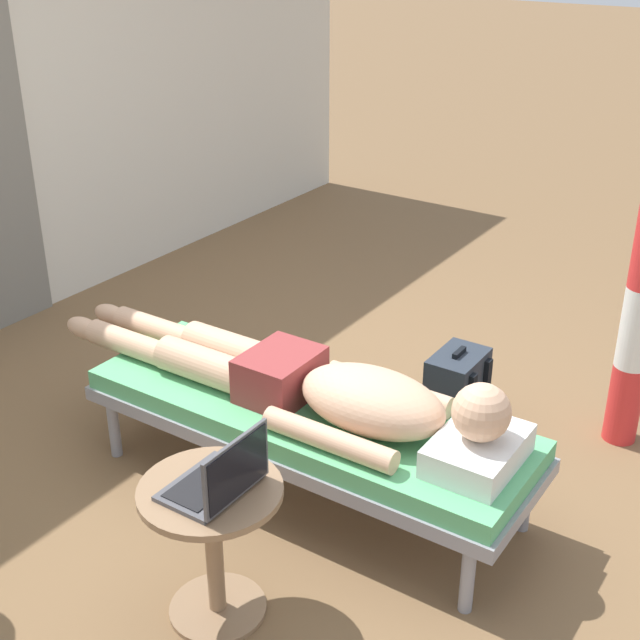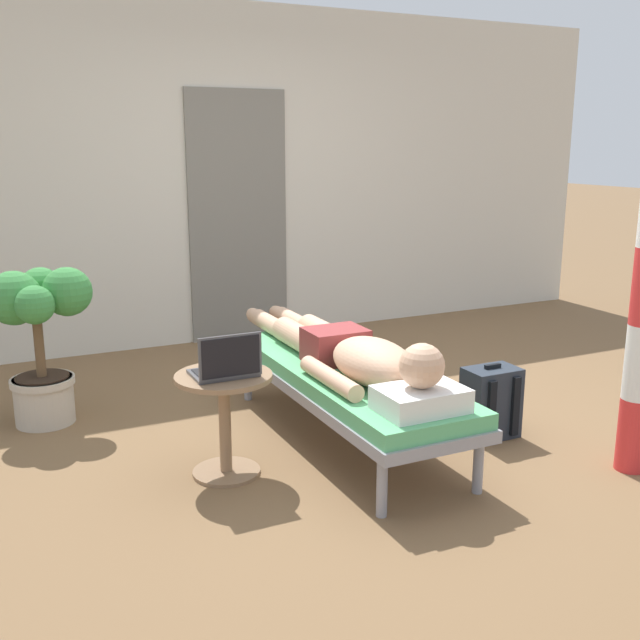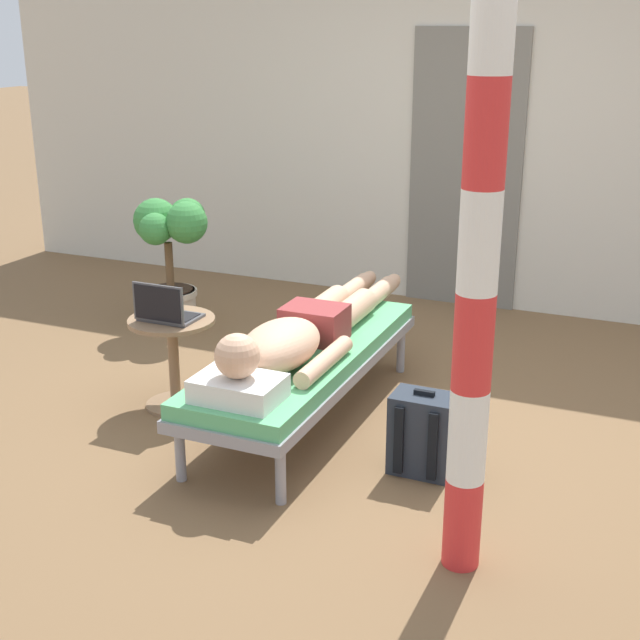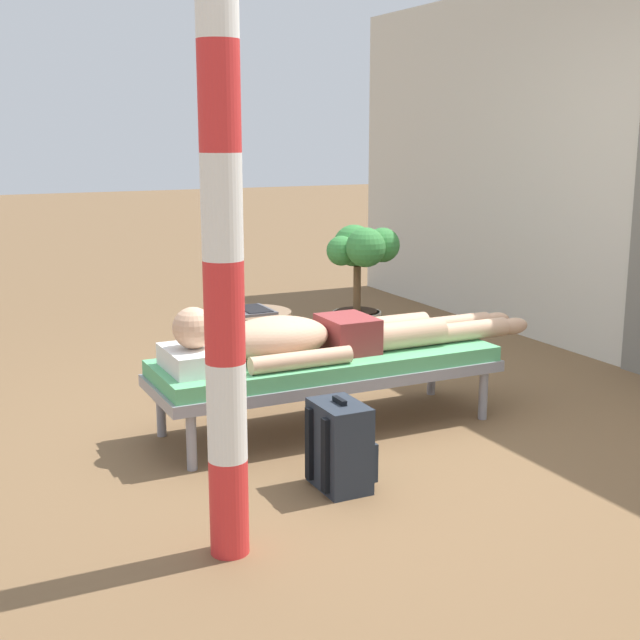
% 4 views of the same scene
% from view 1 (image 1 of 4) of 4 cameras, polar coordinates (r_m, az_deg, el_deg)
% --- Properties ---
extents(ground_plane, '(40.00, 40.00, 0.00)m').
position_cam_1_polar(ground_plane, '(3.91, -0.29, -9.14)').
color(ground_plane, brown).
extents(lounge_chair, '(0.63, 1.91, 0.42)m').
position_cam_1_polar(lounge_chair, '(3.53, -0.92, -6.57)').
color(lounge_chair, gray).
rests_on(lounge_chair, ground).
extents(person_reclining, '(0.53, 2.17, 0.32)m').
position_cam_1_polar(person_reclining, '(3.41, -0.04, -4.46)').
color(person_reclining, white).
rests_on(person_reclining, lounge_chair).
extents(side_table, '(0.48, 0.48, 0.52)m').
position_cam_1_polar(side_table, '(2.98, -7.08, -13.50)').
color(side_table, '#8C6B4C').
rests_on(side_table, ground).
extents(laptop, '(0.31, 0.24, 0.23)m').
position_cam_1_polar(laptop, '(2.82, -6.52, -10.32)').
color(laptop, '#4C4C51').
rests_on(laptop, side_table).
extents(backpack, '(0.30, 0.26, 0.42)m').
position_cam_1_polar(backpack, '(4.05, 8.88, -4.82)').
color(backpack, '#262D38').
rests_on(backpack, ground).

